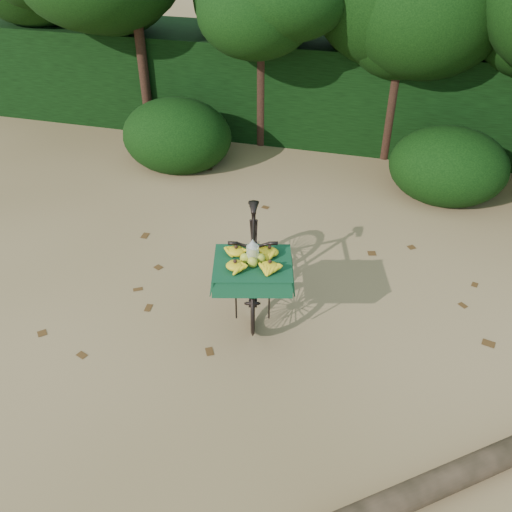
# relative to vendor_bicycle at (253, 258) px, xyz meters

# --- Properties ---
(ground) EXTENTS (80.00, 80.00, 0.00)m
(ground) POSITION_rel_vendor_bicycle_xyz_m (0.74, -1.05, -0.57)
(ground) COLOR tan
(ground) RESTS_ON ground
(vendor_bicycle) EXTENTS (1.12, 1.98, 1.13)m
(vendor_bicycle) POSITION_rel_vendor_bicycle_xyz_m (0.00, 0.00, 0.00)
(vendor_bicycle) COLOR black
(vendor_bicycle) RESTS_ON ground
(fallen_log) EXTENTS (2.67, 2.16, 0.23)m
(fallen_log) POSITION_rel_vendor_bicycle_xyz_m (2.49, -1.78, -0.46)
(fallen_log) COLOR brown
(fallen_log) RESTS_ON ground
(hedge_backdrop) EXTENTS (26.00, 1.80, 1.80)m
(hedge_backdrop) POSITION_rel_vendor_bicycle_xyz_m (0.74, 5.25, 0.33)
(hedge_backdrop) COLOR black
(hedge_backdrop) RESTS_ON ground
(tree_row) EXTENTS (14.50, 2.00, 4.00)m
(tree_row) POSITION_rel_vendor_bicycle_xyz_m (0.09, 4.45, 1.43)
(tree_row) COLOR black
(tree_row) RESTS_ON ground
(bush_clumps) EXTENTS (8.80, 1.70, 0.90)m
(bush_clumps) POSITION_rel_vendor_bicycle_xyz_m (1.24, 3.25, -0.12)
(bush_clumps) COLOR black
(bush_clumps) RESTS_ON ground
(leaf_litter) EXTENTS (7.00, 7.30, 0.01)m
(leaf_litter) POSITION_rel_vendor_bicycle_xyz_m (0.74, -0.40, -0.57)
(leaf_litter) COLOR #4C2E14
(leaf_litter) RESTS_ON ground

